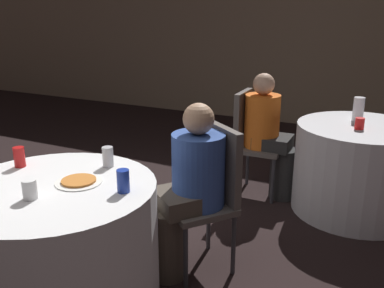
{
  "coord_description": "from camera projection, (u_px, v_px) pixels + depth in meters",
  "views": [
    {
      "loc": [
        1.73,
        -1.68,
        1.67
      ],
      "look_at": [
        0.6,
        0.6,
        0.85
      ],
      "focal_mm": 40.0,
      "sensor_mm": 36.0,
      "label": 1
    }
  ],
  "objects": [
    {
      "name": "soda_can_silver",
      "position": [
        108.0,
        157.0,
        2.56
      ],
      "size": [
        0.07,
        0.07,
        0.12
      ],
      "color": "silver",
      "rests_on": "table_near"
    },
    {
      "name": "soda_can_red",
      "position": [
        19.0,
        157.0,
        2.56
      ],
      "size": [
        0.07,
        0.07,
        0.12
      ],
      "color": "red",
      "rests_on": "table_near"
    },
    {
      "name": "bottle_far",
      "position": [
        358.0,
        109.0,
        3.59
      ],
      "size": [
        0.09,
        0.09,
        0.2
      ],
      "color": "white",
      "rests_on": "table_far"
    },
    {
      "name": "person_orange_shirt",
      "position": [
        270.0,
        136.0,
        3.83
      ],
      "size": [
        0.5,
        0.31,
        1.13
      ],
      "rotation": [
        0.0,
        0.0,
        -1.55
      ],
      "color": "#282828",
      "rests_on": "ground_plane"
    },
    {
      "name": "ground_plane",
      "position": [
        63.0,
        287.0,
        2.67
      ],
      "size": [
        16.0,
        16.0,
        0.0
      ],
      "primitive_type": "plane",
      "color": "black"
    },
    {
      "name": "table_near",
      "position": [
        59.0,
        248.0,
        2.41
      ],
      "size": [
        1.12,
        1.12,
        0.75
      ],
      "color": "white",
      "rests_on": "ground_plane"
    },
    {
      "name": "cup_far",
      "position": [
        360.0,
        124.0,
        3.36
      ],
      "size": [
        0.07,
        0.07,
        0.09
      ],
      "color": "red",
      "rests_on": "table_far"
    },
    {
      "name": "chair_far_west",
      "position": [
        251.0,
        134.0,
        3.9
      ],
      "size": [
        0.41,
        0.41,
        0.95
      ],
      "rotation": [
        0.0,
        0.0,
        -1.55
      ],
      "color": "#59514C",
      "rests_on": "ground_plane"
    },
    {
      "name": "wall_back",
      "position": [
        277.0,
        27.0,
        6.21
      ],
      "size": [
        16.0,
        0.06,
        2.8
      ],
      "color": "gray",
      "rests_on": "ground_plane"
    },
    {
      "name": "table_far",
      "position": [
        358.0,
        169.0,
        3.59
      ],
      "size": [
        1.04,
        1.04,
        0.75
      ],
      "color": "silver",
      "rests_on": "ground_plane"
    },
    {
      "name": "chair_near_northeast",
      "position": [
        212.0,
        186.0,
        2.76
      ],
      "size": [
        0.56,
        0.56,
        0.95
      ],
      "rotation": [
        0.0,
        0.0,
        -3.8
      ],
      "color": "#59514C",
      "rests_on": "ground_plane"
    },
    {
      "name": "soda_can_blue",
      "position": [
        123.0,
        181.0,
        2.2
      ],
      "size": [
        0.07,
        0.07,
        0.12
      ],
      "color": "#1E38A5",
      "rests_on": "table_near"
    },
    {
      "name": "pizza_plate_near",
      "position": [
        79.0,
        181.0,
        2.34
      ],
      "size": [
        0.26,
        0.26,
        0.02
      ],
      "color": "white",
      "rests_on": "table_near"
    },
    {
      "name": "person_blue_shirt",
      "position": [
        188.0,
        190.0,
        2.68
      ],
      "size": [
        0.46,
        0.48,
        1.12
      ],
      "rotation": [
        0.0,
        0.0,
        -3.8
      ],
      "color": "#4C4238",
      "rests_on": "ground_plane"
    },
    {
      "name": "cup_near",
      "position": [
        30.0,
        189.0,
        2.13
      ],
      "size": [
        0.07,
        0.07,
        0.1
      ],
      "color": "white",
      "rests_on": "table_near"
    }
  ]
}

